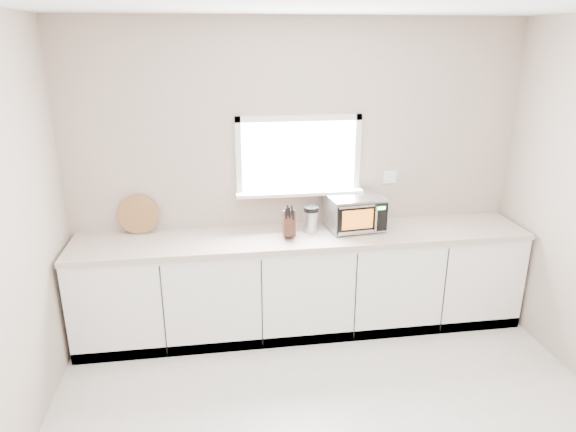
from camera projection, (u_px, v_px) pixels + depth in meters
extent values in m
cube|color=#B19D8D|center=(298.00, 177.00, 4.57)|extent=(4.00, 0.02, 2.70)
cube|color=white|center=(299.00, 155.00, 4.49)|extent=(1.00, 0.02, 0.60)
cube|color=white|center=(300.00, 192.00, 4.53)|extent=(1.12, 0.16, 0.03)
cube|color=white|center=(299.00, 118.00, 4.37)|extent=(1.10, 0.04, 0.05)
cube|color=white|center=(299.00, 191.00, 4.58)|extent=(1.10, 0.04, 0.05)
cube|color=white|center=(239.00, 158.00, 4.40)|extent=(0.05, 0.04, 0.70)
cube|color=white|center=(357.00, 154.00, 4.55)|extent=(0.05, 0.04, 0.70)
cube|color=white|center=(390.00, 177.00, 4.69)|extent=(0.12, 0.01, 0.12)
cube|color=white|center=(303.00, 284.00, 4.58)|extent=(3.92, 0.60, 0.88)
cube|color=#C3AEA0|center=(304.00, 237.00, 4.42)|extent=(3.92, 0.64, 0.04)
cylinder|color=black|center=(338.00, 235.00, 4.37)|extent=(0.02, 0.02, 0.01)
cylinder|color=black|center=(328.00, 224.00, 4.63)|extent=(0.02, 0.02, 0.01)
cylinder|color=black|center=(381.00, 231.00, 4.47)|extent=(0.02, 0.02, 0.01)
cylinder|color=black|center=(368.00, 221.00, 4.73)|extent=(0.02, 0.02, 0.01)
cube|color=#B3B6BB|center=(355.00, 212.00, 4.50)|extent=(0.50, 0.40, 0.28)
cube|color=black|center=(363.00, 219.00, 4.33)|extent=(0.45, 0.06, 0.25)
cube|color=orange|center=(358.00, 220.00, 4.32)|extent=(0.28, 0.03, 0.17)
cylinder|color=silver|center=(376.00, 219.00, 4.34)|extent=(0.02, 0.02, 0.22)
cube|color=black|center=(380.00, 217.00, 4.37)|extent=(0.11, 0.02, 0.24)
cube|color=#19FF33|center=(381.00, 208.00, 4.33)|extent=(0.08, 0.01, 0.03)
cube|color=silver|center=(355.00, 196.00, 4.45)|extent=(0.50, 0.40, 0.01)
cube|color=#49271A|center=(289.00, 223.00, 4.33)|extent=(0.11, 0.21, 0.25)
cube|color=black|center=(286.00, 214.00, 4.25)|extent=(0.02, 0.04, 0.09)
cube|color=black|center=(289.00, 213.00, 4.25)|extent=(0.02, 0.04, 0.09)
cube|color=black|center=(293.00, 215.00, 4.25)|extent=(0.02, 0.04, 0.09)
cube|color=black|center=(288.00, 210.00, 4.24)|extent=(0.02, 0.04, 0.09)
cube|color=black|center=(292.00, 210.00, 4.24)|extent=(0.02, 0.04, 0.09)
cylinder|color=olive|center=(139.00, 214.00, 4.40)|extent=(0.34, 0.08, 0.34)
cylinder|color=#B3B6BB|center=(311.00, 221.00, 4.45)|extent=(0.15, 0.15, 0.19)
cylinder|color=black|center=(311.00, 209.00, 4.41)|extent=(0.15, 0.15, 0.04)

